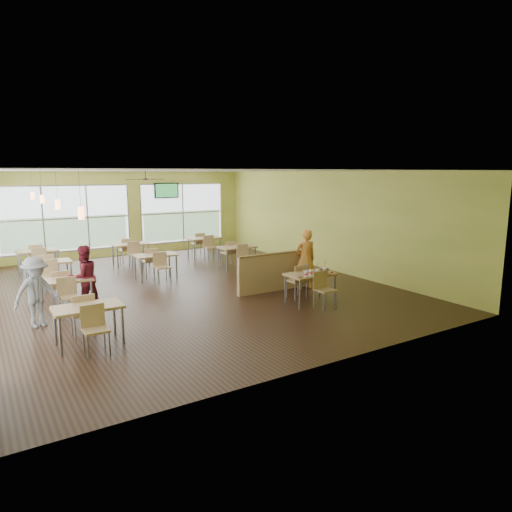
% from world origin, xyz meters
% --- Properties ---
extents(room, '(12.00, 12.04, 3.20)m').
position_xyz_m(room, '(0.00, 0.00, 1.60)').
color(room, black).
rests_on(room, ground).
extents(window_bays, '(9.24, 10.24, 2.38)m').
position_xyz_m(window_bays, '(-2.65, 3.08, 1.48)').
color(window_bays, white).
rests_on(window_bays, room).
extents(main_table, '(1.22, 1.52, 0.87)m').
position_xyz_m(main_table, '(2.00, -3.00, 0.63)').
color(main_table, tan).
rests_on(main_table, floor).
extents(half_wall_divider, '(2.40, 0.14, 1.04)m').
position_xyz_m(half_wall_divider, '(2.00, -1.55, 0.52)').
color(half_wall_divider, tan).
rests_on(half_wall_divider, floor).
extents(dining_tables, '(6.92, 8.72, 0.87)m').
position_xyz_m(dining_tables, '(-1.05, 1.71, 0.63)').
color(dining_tables, tan).
rests_on(dining_tables, floor).
extents(pendant_lights, '(0.11, 7.31, 0.86)m').
position_xyz_m(pendant_lights, '(-3.20, 0.68, 2.45)').
color(pendant_lights, '#2D2119').
rests_on(pendant_lights, ceiling).
extents(ceiling_fan, '(1.25, 1.25, 0.29)m').
position_xyz_m(ceiling_fan, '(-0.00, 3.00, 2.95)').
color(ceiling_fan, '#2D2119').
rests_on(ceiling_fan, ceiling).
extents(tv_backwall, '(1.00, 0.07, 0.60)m').
position_xyz_m(tv_backwall, '(1.80, 5.90, 2.45)').
color(tv_backwall, black).
rests_on(tv_backwall, wall_back).
extents(man_plaid, '(0.67, 0.50, 1.65)m').
position_xyz_m(man_plaid, '(2.76, -1.82, 0.82)').
color(man_plaid, '#D36017').
rests_on(man_plaid, floor).
extents(patron_maroon, '(0.86, 0.75, 1.50)m').
position_xyz_m(patron_maroon, '(-2.76, -0.52, 0.75)').
color(patron_maroon, maroon).
rests_on(patron_maroon, floor).
extents(patron_grey, '(1.08, 0.82, 1.48)m').
position_xyz_m(patron_grey, '(-3.87, -1.38, 0.74)').
color(patron_grey, slate).
rests_on(patron_grey, floor).
extents(cup_blue, '(0.10, 0.10, 0.35)m').
position_xyz_m(cup_blue, '(1.66, -3.25, 0.82)').
color(cup_blue, white).
rests_on(cup_blue, main_table).
extents(cup_yellow, '(0.10, 0.10, 0.36)m').
position_xyz_m(cup_yellow, '(1.85, -3.19, 0.82)').
color(cup_yellow, white).
rests_on(cup_yellow, main_table).
extents(cup_red_near, '(0.08, 0.08, 0.30)m').
position_xyz_m(cup_red_near, '(2.08, -3.15, 0.81)').
color(cup_red_near, white).
rests_on(cup_red_near, main_table).
extents(cup_red_far, '(0.10, 0.10, 0.35)m').
position_xyz_m(cup_red_far, '(2.32, -3.14, 0.82)').
color(cup_red_far, white).
rests_on(cup_red_far, main_table).
extents(food_basket, '(0.25, 0.25, 0.06)m').
position_xyz_m(food_basket, '(2.49, -2.92, 0.78)').
color(food_basket, black).
rests_on(food_basket, main_table).
extents(ketchup_cup, '(0.06, 0.06, 0.03)m').
position_xyz_m(ketchup_cup, '(2.46, -3.25, 0.76)').
color(ketchup_cup, '#9D0B0C').
rests_on(ketchup_cup, main_table).
extents(wrapper_left, '(0.15, 0.14, 0.04)m').
position_xyz_m(wrapper_left, '(1.50, -3.22, 0.77)').
color(wrapper_left, '#AD7E53').
rests_on(wrapper_left, main_table).
extents(wrapper_mid, '(0.22, 0.20, 0.05)m').
position_xyz_m(wrapper_mid, '(2.00, -2.84, 0.78)').
color(wrapper_mid, '#AD7E53').
rests_on(wrapper_mid, main_table).
extents(wrapper_right, '(0.14, 0.13, 0.03)m').
position_xyz_m(wrapper_right, '(2.29, -3.30, 0.77)').
color(wrapper_right, '#AD7E53').
rests_on(wrapper_right, main_table).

